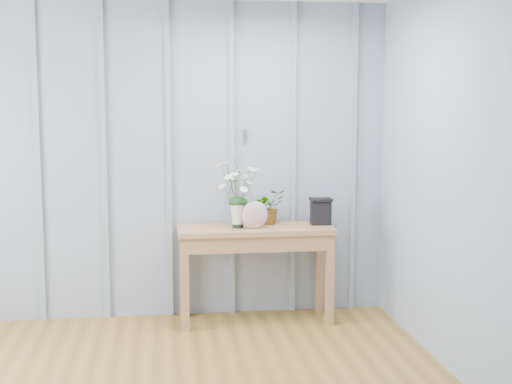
{
  "coord_description": "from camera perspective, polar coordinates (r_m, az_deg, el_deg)",
  "views": [
    {
      "loc": [
        0.19,
        -3.41,
        1.71
      ],
      "look_at": [
        0.91,
        1.94,
        1.03
      ],
      "focal_mm": 50.0,
      "sensor_mm": 36.0,
      "label": 1
    }
  ],
  "objects": [
    {
      "name": "sideboard",
      "position": [
        5.56,
        -0.07,
        -3.97
      ],
      "size": [
        1.2,
        0.45,
        0.75
      ],
      "color": "#A06E48",
      "rests_on": "ground"
    },
    {
      "name": "spider_plant",
      "position": [
        5.66,
        1.03,
        -1.18
      ],
      "size": [
        0.3,
        0.28,
        0.28
      ],
      "primitive_type": "imported",
      "rotation": [
        0.0,
        0.0,
        0.3
      ],
      "color": "#173A19",
      "rests_on": "sideboard"
    },
    {
      "name": "room_shell",
      "position": [
        4.34,
        -10.3,
        10.72
      ],
      "size": [
        4.0,
        4.5,
        2.5
      ],
      "color": "#8F9BB3",
      "rests_on": "ground"
    },
    {
      "name": "carved_box",
      "position": [
        5.66,
        5.2,
        -1.53
      ],
      "size": [
        0.17,
        0.14,
        0.21
      ],
      "color": "black",
      "rests_on": "sideboard"
    },
    {
      "name": "felt_disc_vessel",
      "position": [
        5.44,
        -0.08,
        -1.86
      ],
      "size": [
        0.22,
        0.11,
        0.21
      ],
      "primitive_type": "ellipsoid",
      "rotation": [
        0.0,
        0.0,
        0.24
      ],
      "color": "#9A587B",
      "rests_on": "sideboard"
    },
    {
      "name": "daisy_vase",
      "position": [
        5.46,
        -1.47,
        0.51
      ],
      "size": [
        0.37,
        0.28,
        0.52
      ],
      "color": "black",
      "rests_on": "sideboard"
    }
  ]
}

